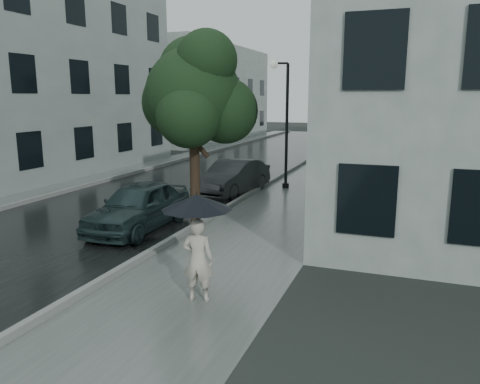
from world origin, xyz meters
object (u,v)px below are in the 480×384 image
at_px(pedestrian, 198,260).
at_px(street_tree, 195,94).
at_px(lamp_post, 283,117).
at_px(car_near, 139,206).
at_px(car_far, 233,177).

bearing_deg(pedestrian, street_tree, -74.34).
height_order(street_tree, lamp_post, street_tree).
height_order(car_near, car_far, car_near).
relative_size(pedestrian, car_near, 0.39).
bearing_deg(pedestrian, car_far, -82.63).
xyz_separation_m(pedestrian, street_tree, (-2.03, 4.24, 2.99)).
bearing_deg(car_far, car_near, -89.39).
relative_size(pedestrian, street_tree, 0.29).
distance_m(pedestrian, lamp_post, 11.45).
xyz_separation_m(car_near, car_far, (0.71, 5.60, -0.02)).
bearing_deg(lamp_post, car_far, -147.07).
bearing_deg(street_tree, car_far, 99.73).
xyz_separation_m(pedestrian, car_near, (-3.61, 3.74, -0.11)).
bearing_deg(street_tree, lamp_post, 85.00).
relative_size(lamp_post, car_far, 1.29).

